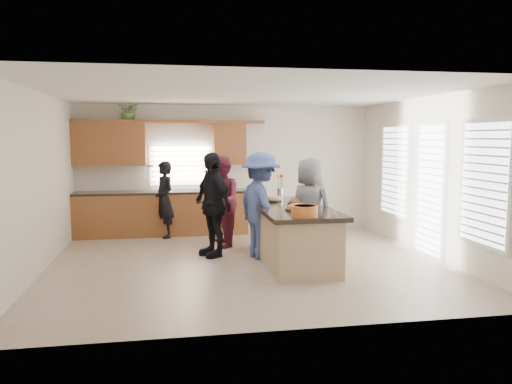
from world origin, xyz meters
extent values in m
plane|color=#BFA98E|center=(0.00, 0.00, 0.00)|extent=(6.50, 6.50, 0.00)
cube|color=silver|center=(0.00, 3.00, 1.40)|extent=(6.50, 0.02, 2.80)
cube|color=silver|center=(0.00, -3.00, 1.40)|extent=(6.50, 0.02, 2.80)
cube|color=silver|center=(-3.25, 0.00, 1.40)|extent=(0.02, 6.00, 2.80)
cube|color=silver|center=(3.25, 0.00, 1.40)|extent=(0.02, 6.00, 2.80)
cube|color=white|center=(0.00, 0.00, 2.80)|extent=(6.50, 6.00, 0.02)
cube|color=brown|center=(-1.43, 2.69, 0.45)|extent=(3.65, 0.62, 0.90)
cube|color=black|center=(-1.43, 2.69, 0.93)|extent=(3.70, 0.65, 0.05)
cube|color=brown|center=(-2.50, 2.82, 1.95)|extent=(1.50, 0.36, 0.90)
cube|color=brown|center=(0.05, 2.82, 1.95)|extent=(0.70, 0.36, 0.90)
cube|color=brown|center=(-1.23, 2.82, 2.43)|extent=(4.05, 0.40, 0.06)
cube|color=brown|center=(-1.00, 2.96, 1.48)|extent=(1.35, 0.08, 0.85)
cube|color=white|center=(3.22, 1.30, 1.42)|extent=(0.06, 1.10, 1.75)
cube|color=white|center=(3.22, -0.10, 1.17)|extent=(0.06, 0.85, 2.25)
cube|color=white|center=(3.22, -1.60, 1.42)|extent=(0.06, 1.10, 1.75)
cube|color=tan|center=(0.74, -0.08, 0.44)|extent=(1.01, 2.50, 0.88)
cube|color=black|center=(0.74, -0.08, 0.92)|extent=(1.16, 2.70, 0.07)
cube|color=black|center=(0.74, -0.08, 0.04)|extent=(0.93, 2.42, 0.08)
cylinder|color=black|center=(0.71, -0.53, 0.96)|extent=(0.39, 0.39, 0.02)
ellipsoid|color=#BC7D3B|center=(0.71, -0.53, 0.98)|extent=(0.35, 0.35, 0.16)
cylinder|color=black|center=(0.95, 0.18, 0.96)|extent=(0.43, 0.43, 0.02)
ellipsoid|color=#BC7D3B|center=(0.95, 0.18, 0.98)|extent=(0.38, 0.38, 0.17)
cylinder|color=black|center=(0.57, 0.60, 0.96)|extent=(0.31, 0.31, 0.02)
ellipsoid|color=#E3A660|center=(0.57, 0.60, 0.98)|extent=(0.28, 0.28, 0.13)
cylinder|color=orange|center=(0.65, -1.19, 1.03)|extent=(0.39, 0.39, 0.16)
cylinder|color=beige|center=(0.65, -1.19, 1.09)|extent=(0.32, 0.32, 0.04)
cylinder|color=white|center=(1.07, -1.20, 1.00)|extent=(0.08, 0.08, 0.10)
cylinder|color=#B78FD0|center=(0.69, 0.93, 0.97)|extent=(0.19, 0.19, 0.05)
cylinder|color=silver|center=(0.82, 1.17, 1.04)|extent=(0.12, 0.12, 0.17)
imported|color=#3E7B31|center=(-2.06, 2.82, 2.64)|extent=(0.53, 0.50, 0.48)
imported|color=black|center=(-1.38, 2.39, 0.80)|extent=(0.60, 0.69, 1.60)
imported|color=maroon|center=(-0.31, 1.29, 0.87)|extent=(0.74, 0.91, 1.75)
imported|color=black|center=(-0.53, 0.58, 0.92)|extent=(0.86, 1.17, 1.84)
imported|color=#3E4F89|center=(0.27, 0.28, 0.92)|extent=(1.03, 1.35, 1.84)
imported|color=slate|center=(1.09, 0.02, 0.88)|extent=(0.96, 1.02, 1.75)
camera|label=1|loc=(-1.29, -8.10, 2.09)|focal=35.00mm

